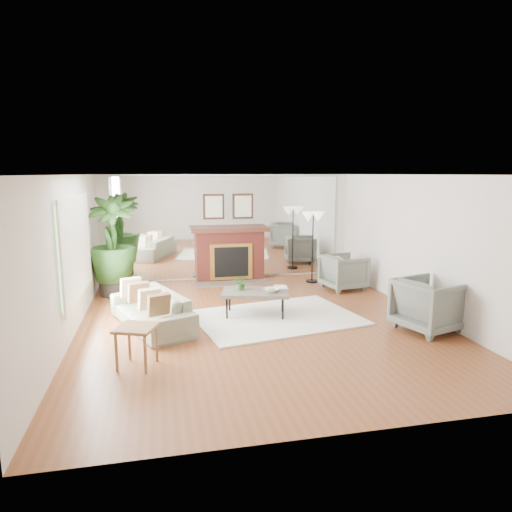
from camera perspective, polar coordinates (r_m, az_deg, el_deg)
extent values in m
plane|color=brown|center=(7.90, 0.47, -8.31)|extent=(7.00, 7.00, 0.00)
cube|color=silver|center=(7.54, -22.27, -0.18)|extent=(0.02, 7.00, 2.50)
cube|color=silver|center=(8.74, 19.98, 1.30)|extent=(0.02, 7.00, 2.50)
cube|color=silver|center=(11.00, -3.49, 3.63)|extent=(6.00, 0.02, 2.50)
cube|color=silver|center=(10.98, -3.47, 3.61)|extent=(5.40, 0.04, 2.40)
cube|color=#B2E09E|center=(7.91, -21.61, 1.05)|extent=(0.04, 2.40, 1.50)
cube|color=maroon|center=(10.89, -3.28, 0.10)|extent=(1.60, 0.40, 1.20)
cube|color=gold|center=(10.71, -3.10, -0.72)|extent=(1.00, 0.04, 0.85)
cube|color=black|center=(10.69, -3.09, -0.74)|extent=(0.80, 0.04, 0.70)
cube|color=#5D5549|center=(10.67, -2.96, -3.32)|extent=(1.70, 0.55, 0.03)
cube|color=#4D2618|center=(10.78, -3.30, 3.33)|extent=(1.85, 0.46, 0.10)
cube|color=black|center=(10.85, -5.31, 6.16)|extent=(0.50, 0.04, 0.60)
cube|color=black|center=(10.95, -1.65, 6.24)|extent=(0.50, 0.04, 0.60)
cube|color=white|center=(8.12, 2.58, -7.70)|extent=(3.09, 2.46, 0.03)
cube|color=#5D5549|center=(8.12, -0.08, -4.59)|extent=(1.30, 0.95, 0.06)
cylinder|color=black|center=(7.98, -3.66, -6.61)|extent=(0.03, 0.03, 0.41)
cylinder|color=black|center=(7.94, 3.38, -6.69)|extent=(0.03, 0.03, 0.41)
cylinder|color=black|center=(8.45, -3.32, -5.66)|extent=(0.03, 0.03, 0.41)
cylinder|color=black|center=(8.41, 3.31, -5.73)|extent=(0.03, 0.03, 0.41)
imported|color=gray|center=(7.81, -12.94, -6.58)|extent=(1.46, 2.14, 0.58)
imported|color=slate|center=(10.23, 10.92, -1.97)|extent=(0.97, 0.95, 0.77)
imported|color=slate|center=(7.92, 20.85, -5.71)|extent=(1.17, 1.15, 0.86)
cube|color=#906039|center=(6.22, -14.77, -8.67)|extent=(0.63, 0.63, 0.04)
cylinder|color=#906039|center=(6.23, -17.06, -11.44)|extent=(0.04, 0.04, 0.53)
cylinder|color=#906039|center=(6.07, -13.68, -11.84)|extent=(0.04, 0.04, 0.53)
cylinder|color=#906039|center=(6.56, -15.55, -10.25)|extent=(0.04, 0.04, 0.53)
cylinder|color=#906039|center=(6.41, -12.33, -10.59)|extent=(0.04, 0.04, 0.53)
cylinder|color=black|center=(10.05, -17.31, -3.45)|extent=(0.60, 0.60, 0.43)
imported|color=#335E22|center=(9.88, -17.61, 2.04)|extent=(1.02, 1.02, 1.77)
cylinder|color=black|center=(10.84, 6.99, -3.13)|extent=(0.28, 0.28, 0.04)
cylinder|color=black|center=(10.69, 7.08, 0.92)|extent=(0.03, 0.03, 1.59)
cone|color=white|center=(10.56, 6.55, 4.91)|extent=(0.30, 0.30, 0.22)
cone|color=white|center=(10.63, 7.78, 4.92)|extent=(0.30, 0.30, 0.22)
imported|color=#335E22|center=(8.15, -1.87, -3.29)|extent=(0.26, 0.23, 0.28)
imported|color=#906039|center=(8.03, 1.88, -4.29)|extent=(0.32, 0.32, 0.07)
imported|color=#906039|center=(8.30, 2.35, -3.97)|extent=(0.26, 0.34, 0.02)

